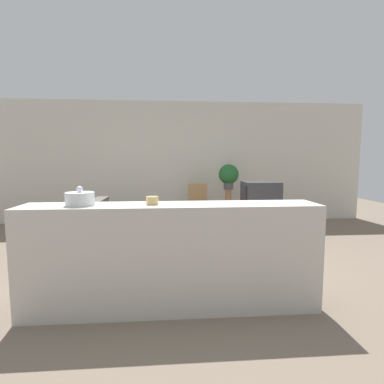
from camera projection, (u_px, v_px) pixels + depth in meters
The scene contains 11 objects.
ground_plane at pixel (172, 280), 3.51m from camera, with size 14.00×14.00×0.00m, color #756656.
wall_back at pixel (169, 162), 6.77m from camera, with size 9.00×0.06×2.70m.
couch at pixel (116, 232), 4.76m from camera, with size 0.99×1.66×0.74m.
tv_stand at pixel (260, 225), 5.30m from camera, with size 0.94×0.59×0.52m.
television at pixel (260, 196), 5.25m from camera, with size 0.62×0.51×0.51m.
wooden_chair at pixel (198, 204), 6.15m from camera, with size 0.44×0.44×0.91m.
plant_stand at pixel (228, 208), 6.36m from camera, with size 0.14×0.14×0.79m.
potted_plant at pixel (229, 175), 6.29m from camera, with size 0.42×0.42×0.53m.
foreground_counter at pixel (172, 257), 2.79m from camera, with size 2.72×0.44×1.00m.
decorative_bowl at pixel (80, 199), 2.67m from camera, with size 0.25×0.25×0.17m.
candle_jar at pixel (152, 200), 2.72m from camera, with size 0.11×0.11×0.07m.
Camera 1 is at (-0.03, -3.39, 1.40)m, focal length 28.00 mm.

